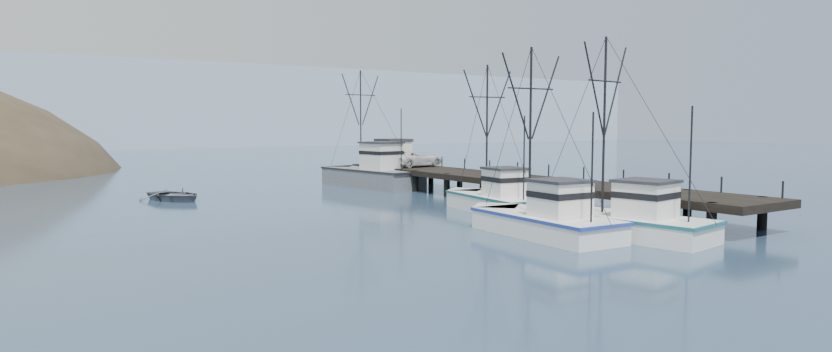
{
  "coord_description": "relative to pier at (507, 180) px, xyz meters",
  "views": [
    {
      "loc": [
        -21.84,
        -24.8,
        6.31
      ],
      "look_at": [
        4.36,
        15.19,
        2.5
      ],
      "focal_mm": 28.0,
      "sensor_mm": 36.0,
      "label": 1
    }
  ],
  "objects": [
    {
      "name": "pier_shed",
      "position": [
        -0.16,
        18.0,
        1.73
      ],
      "size": [
        3.0,
        3.2,
        2.8
      ],
      "color": "silver",
      "rests_on": "pier"
    },
    {
      "name": "motorboat",
      "position": [
        -23.27,
        14.97,
        -1.69
      ],
      "size": [
        6.01,
        6.96,
        1.21
      ],
      "primitive_type": "imported",
      "rotation": [
        0.0,
        0.0,
        0.37
      ],
      "color": "#575A61",
      "rests_on": "ground"
    },
    {
      "name": "distant_ridge",
      "position": [
        -4.0,
        154.0,
        -1.69
      ],
      "size": [
        360.0,
        40.0,
        26.0
      ],
      "primitive_type": "cube",
      "color": "#9EB2C6",
      "rests_on": "ground"
    },
    {
      "name": "pier",
      "position": [
        0.0,
        0.0,
        0.0
      ],
      "size": [
        6.0,
        44.0,
        2.0
      ],
      "color": "black",
      "rests_on": "ground"
    },
    {
      "name": "trawler_near",
      "position": [
        -6.28,
        -16.66,
        -0.87
      ],
      "size": [
        5.2,
        11.59,
        11.63
      ],
      "color": "white",
      "rests_on": "ground"
    },
    {
      "name": "trawler_mid",
      "position": [
        -9.76,
        -14.0,
        -0.87
      ],
      "size": [
        4.28,
        11.2,
        11.1
      ],
      "color": "white",
      "rests_on": "ground"
    },
    {
      "name": "pickup_truck",
      "position": [
        0.33,
        14.37,
        1.12
      ],
      "size": [
        6.18,
        3.56,
        1.62
      ],
      "primitive_type": "imported",
      "rotation": [
        0.0,
        0.0,
        1.73
      ],
      "color": "silver",
      "rests_on": "pier"
    },
    {
      "name": "work_vessel",
      "position": [
        -3.81,
        16.74,
        -0.46
      ],
      "size": [
        5.92,
        14.42,
        12.17
      ],
      "color": "slate",
      "rests_on": "ground"
    },
    {
      "name": "ground",
      "position": [
        -14.0,
        -16.0,
        -1.69
      ],
      "size": [
        400.0,
        400.0,
        0.0
      ],
      "primitive_type": "plane",
      "color": "navy",
      "rests_on": "ground"
    },
    {
      "name": "trawler_far",
      "position": [
        -5.49,
        -4.78,
        -0.87
      ],
      "size": [
        4.64,
        10.74,
        11.0
      ],
      "color": "white",
      "rests_on": "ground"
    }
  ]
}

